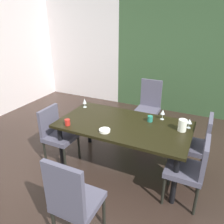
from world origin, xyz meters
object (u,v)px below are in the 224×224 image
at_px(chair_left_near, 57,132).
at_px(cup_left, 67,122).
at_px(chair_right_near, 191,167).
at_px(chair_head_near, 73,199).
at_px(cup_north, 150,119).
at_px(dining_table, 124,128).
at_px(chair_head_far, 149,104).
at_px(wine_glass_near_window, 85,101).
at_px(serving_bowl_near_shelf, 105,130).
at_px(chair_right_far, 197,143).
at_px(pitcher_front, 183,125).
at_px(wine_glass_right, 189,121).
at_px(wine_glass_center, 163,112).

height_order(chair_left_near, cup_left, chair_left_near).
xyz_separation_m(chair_right_near, cup_left, (-1.71, -0.09, 0.28)).
distance_m(chair_head_near, cup_north, 1.63).
bearing_deg(dining_table, chair_right_near, -16.55).
relative_size(chair_head_far, wine_glass_near_window, 6.64).
bearing_deg(serving_bowl_near_shelf, cup_north, 50.52).
height_order(chair_right_near, wine_glass_near_window, wine_glass_near_window).
distance_m(chair_right_far, chair_head_near, 1.92).
bearing_deg(chair_head_far, chair_right_far, 134.06).
relative_size(wine_glass_near_window, cup_left, 1.76).
bearing_deg(wine_glass_near_window, chair_right_near, -17.70).
bearing_deg(pitcher_front, dining_table, -170.20).
bearing_deg(dining_table, wine_glass_right, 16.97).
bearing_deg(chair_right_near, cup_north, 52.18).
xyz_separation_m(chair_left_near, wine_glass_right, (1.87, 0.56, 0.33)).
bearing_deg(wine_glass_center, chair_right_far, -8.53).
bearing_deg(serving_bowl_near_shelf, chair_right_far, 28.74).
height_order(chair_right_far, cup_north, chair_right_far).
bearing_deg(chair_right_near, wine_glass_center, 38.32).
relative_size(chair_head_near, wine_glass_right, 7.70).
bearing_deg(cup_north, dining_table, -144.38).
xyz_separation_m(chair_left_near, cup_left, (0.30, -0.09, 0.28)).
relative_size(chair_head_far, serving_bowl_near_shelf, 6.82).
bearing_deg(chair_left_near, chair_head_far, 149.02).
distance_m(wine_glass_near_window, wine_glass_center, 1.31).
xyz_separation_m(dining_table, cup_left, (-0.71, -0.39, 0.12)).
relative_size(wine_glass_near_window, wine_glass_center, 1.01).
bearing_deg(cup_north, chair_right_far, 5.62).
relative_size(wine_glass_center, cup_north, 1.78).
relative_size(chair_head_far, cup_north, 11.96).
height_order(chair_head_far, wine_glass_center, chair_head_far).
xyz_separation_m(wine_glass_near_window, cup_north, (1.16, -0.06, -0.06)).
relative_size(chair_head_far, chair_left_near, 1.14).
height_order(dining_table, chair_left_near, chair_left_near).
distance_m(chair_right_far, wine_glass_right, 0.35).
bearing_deg(wine_glass_right, pitcher_front, -119.09).
distance_m(chair_left_near, cup_north, 1.46).
bearing_deg(dining_table, chair_head_far, 90.55).
height_order(dining_table, cup_north, cup_north).
relative_size(wine_glass_right, serving_bowl_near_shelf, 0.88).
bearing_deg(cup_north, serving_bowl_near_shelf, -129.48).
height_order(chair_right_near, wine_glass_center, wine_glass_center).
distance_m(wine_glass_center, cup_north, 0.22).
relative_size(chair_right_far, cup_left, 10.64).
distance_m(serving_bowl_near_shelf, cup_north, 0.73).
bearing_deg(wine_glass_near_window, cup_north, -2.90).
distance_m(chair_left_near, wine_glass_right, 1.99).
height_order(wine_glass_near_window, pitcher_front, pitcher_front).
bearing_deg(wine_glass_center, chair_head_far, 116.29).
distance_m(wine_glass_center, pitcher_front, 0.41).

